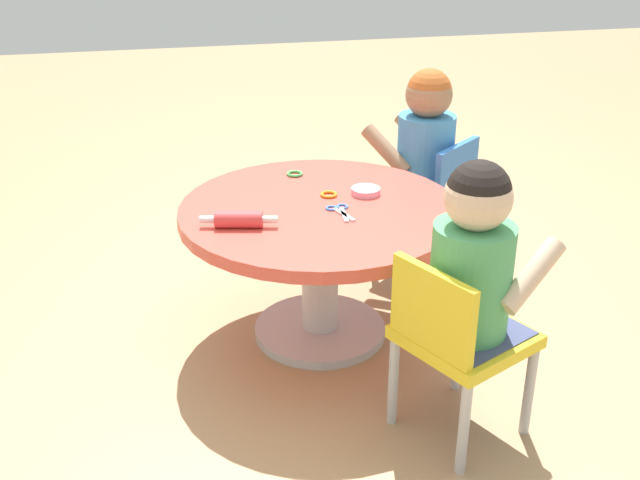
{
  "coord_description": "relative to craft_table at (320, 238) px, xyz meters",
  "views": [
    {
      "loc": [
        -2.18,
        0.48,
        1.4
      ],
      "look_at": [
        0.0,
        0.0,
        0.35
      ],
      "focal_mm": 43.25,
      "sensor_mm": 36.0,
      "label": 1
    }
  ],
  "objects": [
    {
      "name": "rolling_pin",
      "position": [
        -0.1,
        0.27,
        0.14
      ],
      "size": [
        0.08,
        0.23,
        0.05
      ],
      "color": "#D83F3F",
      "rests_on": "craft_table"
    },
    {
      "name": "seated_child_left",
      "position": [
        -0.56,
        -0.27,
        0.18
      ],
      "size": [
        0.39,
        0.43,
        0.51
      ],
      "color": "#3F4772",
      "rests_on": "ground"
    },
    {
      "name": "craft_table",
      "position": [
        0.0,
        0.0,
        0.0
      ],
      "size": [
        0.89,
        0.89,
        0.47
      ],
      "color": "silver",
      "rests_on": "ground"
    },
    {
      "name": "ground_plane",
      "position": [
        0.0,
        0.0,
        -0.36
      ],
      "size": [
        10.0,
        10.0,
        0.0
      ],
      "primitive_type": "plane",
      "color": "tan"
    },
    {
      "name": "playdough_blob_0",
      "position": [
        0.07,
        -0.17,
        0.12
      ],
      "size": [
        0.09,
        0.09,
        0.02
      ],
      "primitive_type": "cylinder",
      "color": "pink",
      "rests_on": "craft_table"
    },
    {
      "name": "seated_child_right",
      "position": [
        0.39,
        -0.48,
        0.18
      ],
      "size": [
        0.44,
        0.43,
        0.51
      ],
      "color": "#3F4772",
      "rests_on": "ground"
    },
    {
      "name": "cookie_cutter_1",
      "position": [
        0.08,
        -0.05,
        0.12
      ],
      "size": [
        0.06,
        0.06,
        0.01
      ],
      "primitive_type": "torus",
      "color": "orange",
      "rests_on": "craft_table"
    },
    {
      "name": "child_chair_right",
      "position": [
        0.36,
        -0.51,
        -0.05
      ],
      "size": [
        0.42,
        0.42,
        0.54
      ],
      "color": "#B7B7BC",
      "rests_on": "ground"
    },
    {
      "name": "cookie_cutter_0",
      "position": [
        0.29,
        0.02,
        0.12
      ],
      "size": [
        0.06,
        0.06,
        0.01
      ],
      "primitive_type": "torus",
      "color": "#4CB259",
      "rests_on": "craft_table"
    },
    {
      "name": "craft_scissors",
      "position": [
        -0.05,
        -0.05,
        0.11
      ],
      "size": [
        0.14,
        0.08,
        0.01
      ],
      "color": "silver",
      "rests_on": "craft_table"
    },
    {
      "name": "child_chair_left",
      "position": [
        -0.58,
        -0.24,
        -0.05
      ],
      "size": [
        0.4,
        0.4,
        0.54
      ],
      "color": "#B7B7BC",
      "rests_on": "ground"
    }
  ]
}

